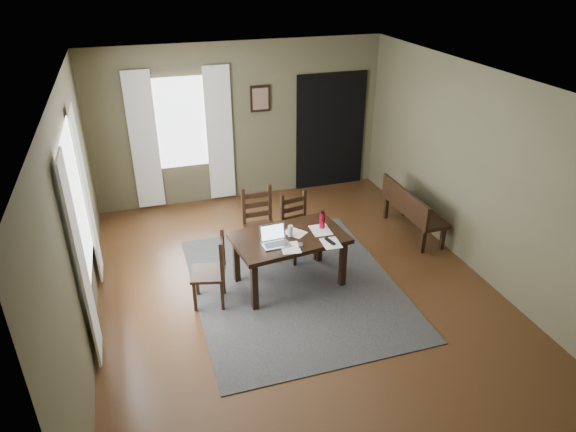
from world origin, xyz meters
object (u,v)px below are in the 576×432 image
object	(u,v)px
chair_end	(212,271)
chair_back_right	(298,228)
dining_table	(289,242)
bench	(411,207)
water_bottle	(322,220)
chair_back_left	(260,225)
laptop	(274,239)

from	to	relation	value
chair_end	chair_back_right	world-z (taller)	same
dining_table	bench	distance (m)	2.33
chair_end	chair_back_right	xyz separation A→B (m)	(1.36, 0.74, -0.00)
dining_table	chair_end	xyz separation A→B (m)	(-1.03, -0.12, -0.17)
bench	water_bottle	distance (m)	1.89
chair_back_left	chair_back_right	xyz separation A→B (m)	(0.51, -0.16, -0.04)
laptop	water_bottle	bearing A→B (deg)	12.10
dining_table	chair_back_right	xyz separation A→B (m)	(0.33, 0.63, -0.17)
dining_table	bench	size ratio (longest dim) A/B	1.12
chair_back_left	water_bottle	world-z (taller)	chair_back_left
laptop	water_bottle	distance (m)	0.73
dining_table	laptop	xyz separation A→B (m)	(-0.23, -0.11, 0.15)
chair_back_right	chair_back_left	bearing A→B (deg)	152.98
chair_back_right	bench	size ratio (longest dim) A/B	0.70
dining_table	chair_back_right	world-z (taller)	chair_back_right
water_bottle	laptop	bearing A→B (deg)	-165.03
dining_table	laptop	bearing A→B (deg)	-161.43
chair_back_right	water_bottle	distance (m)	0.68
chair_back_right	bench	distance (m)	1.88
laptop	bench	bearing A→B (deg)	16.43
dining_table	laptop	world-z (taller)	laptop
dining_table	bench	xyz separation A→B (m)	(2.20, 0.74, -0.18)
chair_end	bench	xyz separation A→B (m)	(3.23, 0.86, -0.01)
dining_table	chair_end	bearing A→B (deg)	179.58
dining_table	bench	world-z (taller)	bench
bench	laptop	world-z (taller)	laptop
dining_table	chair_back_left	size ratio (longest dim) A/B	1.47
chair_back_right	laptop	xyz separation A→B (m)	(-0.56, -0.74, 0.32)
bench	laptop	size ratio (longest dim) A/B	3.90
laptop	chair_end	bearing A→B (deg)	177.76
chair_back_left	chair_back_right	size ratio (longest dim) A/B	1.09
chair_back_left	water_bottle	xyz separation A→B (m)	(0.66, -0.70, 0.33)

